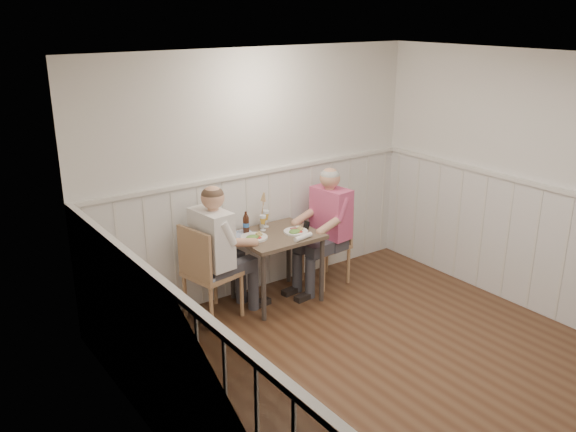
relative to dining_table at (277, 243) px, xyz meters
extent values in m
plane|color=#472A18|center=(0.02, -1.84, -0.64)|extent=(4.50, 4.50, 0.00)
cube|color=white|center=(0.02, 0.41, 0.66)|extent=(4.00, 0.04, 2.60)
cube|color=white|center=(-1.98, -1.84, 0.66)|extent=(0.04, 4.50, 2.60)
cube|color=white|center=(2.02, -1.84, 0.66)|extent=(0.04, 4.50, 2.60)
cube|color=white|center=(0.02, -1.84, 1.95)|extent=(4.00, 4.50, 0.02)
cube|color=white|center=(0.02, 0.39, 0.01)|extent=(3.98, 0.03, 1.30)
cube|color=white|center=(-1.96, -1.84, 0.01)|extent=(0.03, 4.48, 1.30)
cube|color=white|center=(2.01, -1.84, 0.01)|extent=(0.03, 4.48, 1.30)
cube|color=silver|center=(0.02, 0.38, 0.68)|extent=(3.98, 0.06, 0.04)
cube|color=silver|center=(-1.95, -1.84, 0.68)|extent=(0.06, 4.48, 0.04)
cube|color=silver|center=(1.99, -1.84, 0.68)|extent=(0.06, 4.48, 0.04)
cube|color=#4D4235|center=(0.00, 0.00, 0.09)|extent=(0.83, 0.70, 0.04)
cylinder|color=#3F3833|center=(-0.37, -0.30, -0.29)|extent=(0.05, 0.05, 0.71)
cylinder|color=#3F3833|center=(-0.37, 0.30, -0.29)|extent=(0.05, 0.05, 0.71)
cylinder|color=#3F3833|center=(0.37, -0.30, -0.29)|extent=(0.05, 0.05, 0.71)
cylinder|color=#3F3833|center=(0.37, 0.30, -0.29)|extent=(0.05, 0.05, 0.71)
cube|color=#9D724E|center=(0.70, 0.05, -0.20)|extent=(0.45, 0.45, 0.04)
cube|color=#5171B0|center=(0.70, 0.05, -0.16)|extent=(0.40, 0.40, 0.03)
cube|color=#9D724E|center=(0.90, 0.06, 0.05)|extent=(0.05, 0.43, 0.45)
cylinder|color=#9D724E|center=(0.89, -0.12, -0.43)|extent=(0.04, 0.04, 0.42)
cylinder|color=#9D724E|center=(0.52, -0.14, -0.43)|extent=(0.04, 0.04, 0.42)
cylinder|color=#9D724E|center=(0.88, 0.25, -0.43)|extent=(0.04, 0.04, 0.42)
cylinder|color=#9D724E|center=(0.51, 0.23, -0.43)|extent=(0.04, 0.04, 0.42)
cube|color=#9D724E|center=(-0.74, 0.06, -0.16)|extent=(0.56, 0.56, 0.04)
cube|color=#5171B0|center=(-0.74, 0.06, -0.13)|extent=(0.50, 0.50, 0.03)
cube|color=#9D724E|center=(-0.94, 0.01, 0.10)|extent=(0.13, 0.46, 0.49)
cylinder|color=#9D724E|center=(-0.97, 0.21, -0.41)|extent=(0.04, 0.04, 0.46)
cylinder|color=#9D724E|center=(-0.58, 0.29, -0.41)|extent=(0.04, 0.04, 0.46)
cylinder|color=#9D724E|center=(-0.89, -0.18, -0.41)|extent=(0.04, 0.04, 0.46)
cylinder|color=#9D724E|center=(-0.50, -0.10, -0.41)|extent=(0.04, 0.04, 0.46)
cube|color=#3F3F47|center=(0.69, -0.01, -0.42)|extent=(0.49, 0.45, 0.45)
cube|color=#3F3F47|center=(0.49, -0.04, -0.13)|extent=(0.46, 0.41, 0.13)
cube|color=#D76684|center=(0.69, -0.01, 0.20)|extent=(0.29, 0.47, 0.55)
sphere|color=tan|center=(0.69, -0.01, 0.60)|extent=(0.22, 0.22, 0.22)
sphere|color=#A5A5A0|center=(0.69, -0.01, 0.63)|extent=(0.21, 0.21, 0.21)
cube|color=black|center=(0.34, -0.06, 0.21)|extent=(0.02, 0.07, 0.13)
cube|color=#3F3F47|center=(-0.73, 0.02, -0.41)|extent=(0.49, 0.46, 0.46)
cube|color=#3F3F47|center=(-0.53, 0.04, -0.12)|extent=(0.47, 0.42, 0.13)
cube|color=white|center=(-0.73, 0.02, 0.22)|extent=(0.30, 0.48, 0.56)
sphere|color=tan|center=(-0.73, 0.02, 0.62)|extent=(0.22, 0.22, 0.22)
sphere|color=#4C3828|center=(-0.73, 0.02, 0.65)|extent=(0.21, 0.21, 0.21)
cylinder|color=white|center=(0.19, -0.08, 0.12)|extent=(0.25, 0.25, 0.02)
ellipsoid|color=#3F722D|center=(0.15, -0.11, 0.15)|extent=(0.12, 0.10, 0.05)
sphere|color=tan|center=(0.24, -0.07, 0.14)|extent=(0.03, 0.03, 0.03)
cube|color=brown|center=(0.21, -0.02, 0.13)|extent=(0.08, 0.05, 0.01)
cylinder|color=white|center=(0.26, -0.02, 0.14)|extent=(0.05, 0.05, 0.03)
cylinder|color=white|center=(-0.26, 0.03, 0.12)|extent=(0.28, 0.28, 0.02)
ellipsoid|color=#3F722D|center=(-0.30, 0.00, 0.15)|extent=(0.14, 0.11, 0.05)
sphere|color=tan|center=(-0.20, 0.04, 0.14)|extent=(0.04, 0.04, 0.04)
cylinder|color=silver|center=(0.02, 0.24, 0.11)|extent=(0.07, 0.07, 0.01)
cylinder|color=silver|center=(0.02, 0.24, 0.15)|extent=(0.01, 0.01, 0.08)
cone|color=gold|center=(0.02, 0.24, 0.23)|extent=(0.07, 0.07, 0.07)
cylinder|color=silver|center=(0.02, 0.24, 0.28)|extent=(0.07, 0.07, 0.03)
cylinder|color=silver|center=(-0.06, 0.17, 0.11)|extent=(0.06, 0.06, 0.01)
cylinder|color=silver|center=(-0.06, 0.17, 0.15)|extent=(0.01, 0.01, 0.07)
cone|color=gold|center=(-0.06, 0.17, 0.21)|extent=(0.07, 0.07, 0.07)
cylinder|color=silver|center=(-0.06, 0.17, 0.26)|extent=(0.07, 0.07, 0.03)
cylinder|color=#32180E|center=(-0.24, 0.20, 0.19)|extent=(0.06, 0.06, 0.17)
cone|color=#32180E|center=(-0.24, 0.20, 0.30)|extent=(0.06, 0.06, 0.04)
cylinder|color=#32180E|center=(-0.24, 0.20, 0.33)|extent=(0.03, 0.03, 0.03)
cylinder|color=#3165AC|center=(-0.24, 0.20, 0.20)|extent=(0.07, 0.07, 0.04)
cylinder|color=white|center=(0.13, -0.29, 0.13)|extent=(0.23, 0.09, 0.05)
cylinder|color=silver|center=(-0.03, 0.24, 0.15)|extent=(0.05, 0.05, 0.08)
cylinder|color=#D8B077|center=(-0.03, 0.24, 0.30)|extent=(0.03, 0.03, 0.28)
cone|color=#D8B077|center=(-0.03, 0.24, 0.47)|extent=(0.04, 0.04, 0.10)
cube|color=#5171B0|center=(-0.31, 0.21, 0.11)|extent=(0.28, 0.24, 0.01)
camera|label=1|loc=(-3.33, -4.86, 2.32)|focal=38.00mm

